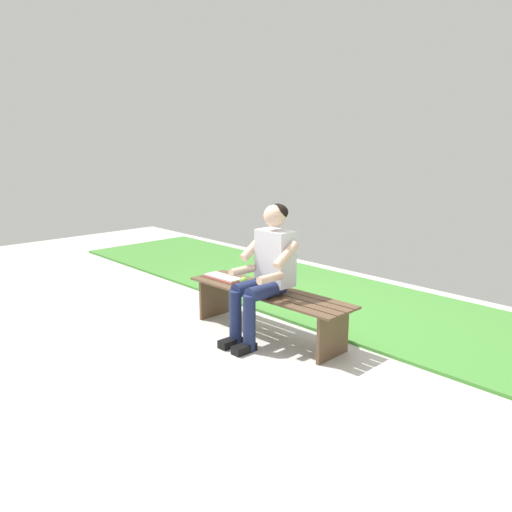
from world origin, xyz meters
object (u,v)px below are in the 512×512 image
(bench_near, at_px, (268,301))
(person_seated, at_px, (266,268))
(apple, at_px, (244,281))
(book_open, at_px, (223,277))

(bench_near, xyz_separation_m, person_seated, (-0.07, 0.10, 0.34))
(person_seated, relative_size, apple, 15.13)
(bench_near, bearing_deg, apple, 7.02)
(bench_near, height_order, person_seated, person_seated)
(bench_near, distance_m, book_open, 0.62)
(bench_near, relative_size, apple, 21.48)
(person_seated, xyz_separation_m, apple, (0.36, -0.06, -0.20))
(person_seated, height_order, apple, person_seated)
(book_open, bearing_deg, bench_near, -179.01)
(apple, height_order, book_open, apple)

